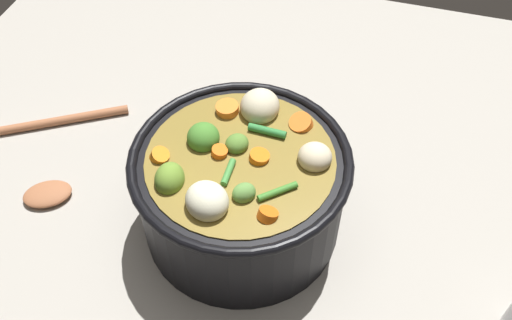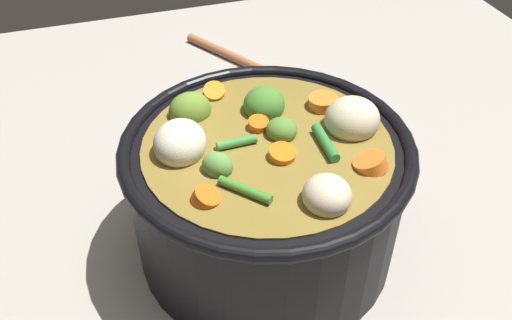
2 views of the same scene
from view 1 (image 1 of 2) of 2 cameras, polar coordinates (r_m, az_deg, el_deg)
The scene contains 3 objects.
ground_plane at distance 0.74m, azimuth -1.37°, elevation -6.19°, with size 1.10×1.10×0.00m, color #9E998E.
cooking_pot at distance 0.69m, azimuth -1.49°, elevation -2.91°, with size 0.26×0.26×0.15m.
wooden_spoon at distance 0.85m, azimuth -20.07°, elevation 0.30°, with size 0.22×0.22×0.01m.
Camera 1 is at (-0.40, -0.14, 0.61)m, focal length 40.29 mm.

